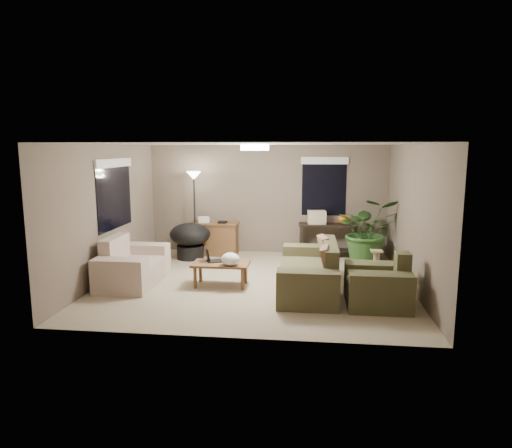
# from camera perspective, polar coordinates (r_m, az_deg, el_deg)

# --- Properties ---
(room_shell) EXTENTS (5.50, 5.50, 5.50)m
(room_shell) POSITION_cam_1_polar(r_m,az_deg,el_deg) (8.16, -0.16, 1.16)
(room_shell) COLOR tan
(room_shell) RESTS_ON ground
(main_sofa) EXTENTS (0.95, 2.20, 0.85)m
(main_sofa) POSITION_cam_1_polar(r_m,az_deg,el_deg) (7.92, 6.84, -6.23)
(main_sofa) COLOR #47442A
(main_sofa) RESTS_ON ground
(throw_pillows) EXTENTS (0.32, 1.38, 0.47)m
(throw_pillows) POSITION_cam_1_polar(r_m,az_deg,el_deg) (7.84, 8.76, -3.76)
(throw_pillows) COLOR #8C7251
(throw_pillows) RESTS_ON main_sofa
(loveseat) EXTENTS (0.90, 1.60, 0.85)m
(loveseat) POSITION_cam_1_polar(r_m,az_deg,el_deg) (8.61, -15.28, -5.21)
(loveseat) COLOR beige
(loveseat) RESTS_ON ground
(armchair) EXTENTS (0.95, 1.00, 0.85)m
(armchair) POSITION_cam_1_polar(r_m,az_deg,el_deg) (7.41, 15.06, -7.58)
(armchair) COLOR brown
(armchair) RESTS_ON ground
(coffee_table) EXTENTS (1.00, 0.55, 0.42)m
(coffee_table) POSITION_cam_1_polar(r_m,az_deg,el_deg) (8.15, -4.43, -5.28)
(coffee_table) COLOR brown
(coffee_table) RESTS_ON ground
(laptop) EXTENTS (0.43, 0.34, 0.24)m
(laptop) POSITION_cam_1_polar(r_m,az_deg,el_deg) (8.25, -5.46, -4.25)
(laptop) COLOR black
(laptop) RESTS_ON coffee_table
(plastic_bag) EXTENTS (0.38, 0.36, 0.22)m
(plastic_bag) POSITION_cam_1_polar(r_m,az_deg,el_deg) (7.93, -3.23, -4.39)
(plastic_bag) COLOR white
(plastic_bag) RESTS_ON coffee_table
(desk) EXTENTS (1.10, 0.50, 0.75)m
(desk) POSITION_cam_1_polar(r_m,az_deg,el_deg) (10.53, -5.21, -1.80)
(desk) COLOR brown
(desk) RESTS_ON ground
(desk_papers) EXTENTS (0.69, 0.30, 0.12)m
(desk_papers) POSITION_cam_1_polar(r_m,az_deg,el_deg) (10.48, -6.09, 0.48)
(desk_papers) COLOR silver
(desk_papers) RESTS_ON desk
(console_table) EXTENTS (1.30, 0.40, 0.75)m
(console_table) POSITION_cam_1_polar(r_m,az_deg,el_deg) (10.41, 8.92, -1.68)
(console_table) COLOR black
(console_table) RESTS_ON ground
(pumpkin) EXTENTS (0.28, 0.28, 0.21)m
(pumpkin) POSITION_cam_1_polar(r_m,az_deg,el_deg) (10.35, 10.92, 0.56)
(pumpkin) COLOR orange
(pumpkin) RESTS_ON console_table
(cardboard_box) EXTENTS (0.42, 0.33, 0.29)m
(cardboard_box) POSITION_cam_1_polar(r_m,az_deg,el_deg) (10.32, 7.60, 0.85)
(cardboard_box) COLOR beige
(cardboard_box) RESTS_ON console_table
(papasan_chair) EXTENTS (1.15, 1.15, 0.80)m
(papasan_chair) POSITION_cam_1_polar(r_m,az_deg,el_deg) (10.19, -8.23, -1.74)
(papasan_chair) COLOR black
(papasan_chair) RESTS_ON ground
(floor_lamp) EXTENTS (0.32, 0.32, 1.91)m
(floor_lamp) POSITION_cam_1_polar(r_m,az_deg,el_deg) (10.37, -7.76, 4.79)
(floor_lamp) COLOR black
(floor_lamp) RESTS_ON ground
(ceiling_fixture) EXTENTS (0.50, 0.50, 0.10)m
(ceiling_fixture) POSITION_cam_1_polar(r_m,az_deg,el_deg) (8.07, -0.16, 9.55)
(ceiling_fixture) COLOR white
(ceiling_fixture) RESTS_ON room_shell
(houseplant) EXTENTS (1.27, 1.41, 1.10)m
(houseplant) POSITION_cam_1_polar(r_m,az_deg,el_deg) (9.96, 13.81, -1.69)
(houseplant) COLOR #2D5923
(houseplant) RESTS_ON ground
(cat_scratching_post) EXTENTS (0.32, 0.32, 0.50)m
(cat_scratching_post) POSITION_cam_1_polar(r_m,az_deg,el_deg) (9.09, 14.78, -4.95)
(cat_scratching_post) COLOR tan
(cat_scratching_post) RESTS_ON ground
(window_left) EXTENTS (0.05, 1.56, 1.33)m
(window_left) POSITION_cam_1_polar(r_m,az_deg,el_deg) (9.11, -17.29, 4.98)
(window_left) COLOR black
(window_left) RESTS_ON room_shell
(window_back) EXTENTS (1.06, 0.05, 1.33)m
(window_back) POSITION_cam_1_polar(r_m,az_deg,el_deg) (10.52, 8.53, 5.87)
(window_back) COLOR black
(window_back) RESTS_ON room_shell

